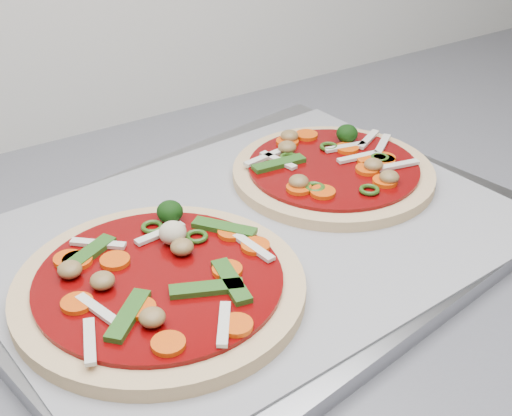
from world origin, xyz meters
TOP-DOWN VIEW (x-y plane):
  - baking_tray at (0.36, 1.27)m, footprint 0.56×0.45m
  - parchment at (0.36, 1.27)m, footprint 0.51×0.39m
  - pizza_left at (0.25, 1.24)m, footprint 0.26×0.26m
  - pizza_right at (0.49, 1.32)m, footprint 0.29×0.29m

SIDE VIEW (x-z plane):
  - baking_tray at x=0.36m, z-range 0.90..0.92m
  - parchment at x=0.36m, z-range 0.92..0.92m
  - pizza_right at x=0.49m, z-range 0.91..0.94m
  - pizza_left at x=0.25m, z-range 0.91..0.95m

